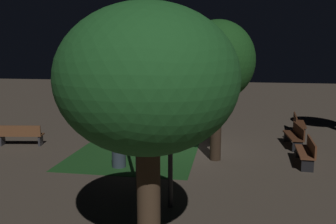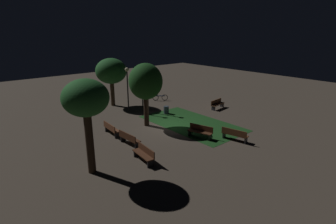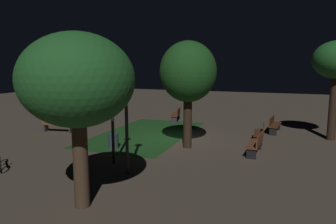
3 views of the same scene
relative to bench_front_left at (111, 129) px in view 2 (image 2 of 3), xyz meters
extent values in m
plane|color=#473D33|center=(1.19, 4.44, -0.48)|extent=(60.00, 60.00, 0.00)
cube|color=#194219|center=(2.03, 6.20, -0.48)|extent=(8.51, 4.63, 0.01)
cube|color=brown|center=(0.00, 0.07, -0.03)|extent=(1.83, 0.59, 0.06)
cube|color=brown|center=(-0.01, -0.13, 0.20)|extent=(1.80, 0.17, 0.40)
cube|color=black|center=(-0.79, 0.12, -0.27)|extent=(0.10, 0.39, 0.42)
cube|color=black|center=(0.80, 0.03, -0.27)|extent=(0.10, 0.39, 0.42)
cube|color=#422314|center=(2.38, 0.07, -0.03)|extent=(1.82, 0.58, 0.06)
cube|color=#422314|center=(2.39, -0.13, 0.20)|extent=(1.80, 0.16, 0.40)
cube|color=black|center=(1.58, 0.03, -0.27)|extent=(0.10, 0.39, 0.42)
cube|color=black|center=(3.18, 0.12, -0.27)|extent=(0.10, 0.39, 0.42)
cube|color=#422314|center=(4.87, -0.63, -0.03)|extent=(1.84, 0.66, 0.06)
cube|color=#422314|center=(4.90, -0.42, 0.20)|extent=(1.80, 0.24, 0.40)
cube|color=black|center=(5.67, -0.71, -0.27)|extent=(0.12, 0.39, 0.42)
cube|color=black|center=(4.08, -0.54, -0.27)|extent=(0.12, 0.39, 0.42)
cube|color=#422314|center=(4.54, 4.49, -0.03)|extent=(1.86, 0.96, 0.06)
cube|color=#422314|center=(4.48, 4.69, 0.20)|extent=(1.75, 0.56, 0.40)
cube|color=black|center=(5.30, 4.71, -0.27)|extent=(0.18, 0.39, 0.42)
cube|color=black|center=(3.77, 4.27, -0.27)|extent=(0.18, 0.39, 0.42)
cube|color=brown|center=(0.68, 11.15, -0.03)|extent=(0.75, 1.85, 0.06)
cube|color=brown|center=(0.48, 11.12, 0.20)|extent=(0.33, 1.79, 0.40)
cube|color=#2D2D33|center=(0.56, 11.95, -0.27)|extent=(0.39, 0.14, 0.42)
cube|color=#2D2D33|center=(0.81, 10.36, -0.27)|extent=(0.39, 0.14, 0.42)
cube|color=#512D19|center=(6.44, 5.96, -0.03)|extent=(1.86, 0.84, 0.06)
cube|color=#512D19|center=(6.49, 5.76, 0.20)|extent=(1.77, 0.43, 0.40)
cube|color=#2D2D33|center=(5.66, 5.80, -0.27)|extent=(0.16, 0.39, 0.42)
cube|color=#2D2D33|center=(7.23, 6.13, -0.27)|extent=(0.16, 0.39, 0.42)
cylinder|color=#423021|center=(-6.94, 4.03, 0.84)|extent=(0.41, 0.41, 2.65)
ellipsoid|color=#1E5623|center=(-6.94, 4.03, 3.00)|extent=(3.01, 3.01, 2.49)
cylinder|color=#2D2116|center=(4.06, -3.40, 1.26)|extent=(0.41, 0.41, 3.47)
ellipsoid|color=#1E5623|center=(4.06, -3.40, 3.63)|extent=(2.33, 2.33, 1.90)
cylinder|color=#2D2116|center=(0.03, 3.14, 0.94)|extent=(0.40, 0.40, 2.84)
ellipsoid|color=#194719|center=(0.03, 3.14, 3.07)|extent=(2.60, 2.60, 2.79)
cylinder|color=black|center=(-3.33, 5.15, 1.44)|extent=(0.12, 0.12, 3.84)
sphere|color=#F2EDCC|center=(-3.33, 5.15, 3.51)|extent=(0.36, 0.36, 0.36)
cylinder|color=black|center=(-4.15, 4.10, 1.40)|extent=(0.12, 0.12, 3.76)
sphere|color=#F4E5B2|center=(-4.15, 4.10, 3.43)|extent=(0.36, 0.36, 0.36)
cylinder|color=#2D3842|center=(-1.33, 6.33, -0.13)|extent=(0.47, 0.47, 0.70)
torus|color=black|center=(-5.06, 9.25, -0.15)|extent=(0.46, 0.55, 0.66)
torus|color=black|center=(-5.68, 8.47, -0.15)|extent=(0.46, 0.55, 0.66)
cube|color=navy|center=(-5.37, 8.86, 0.03)|extent=(0.65, 0.80, 0.08)
cylinder|color=navy|center=(-5.52, 8.67, 0.25)|extent=(0.03, 0.03, 0.40)
camera|label=1|loc=(-12.72, 2.71, 3.49)|focal=38.85mm
camera|label=2|loc=(16.38, -8.54, 6.84)|focal=28.45mm
camera|label=3|loc=(-13.74, -1.04, 3.40)|focal=33.48mm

